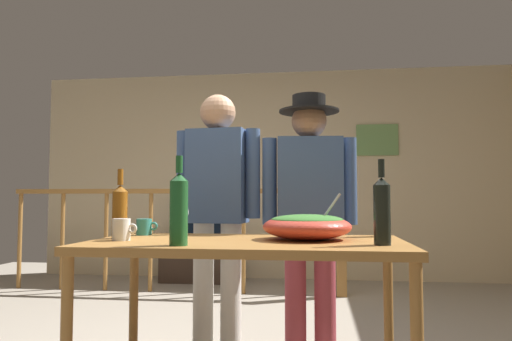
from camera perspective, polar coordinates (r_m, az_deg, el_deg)
back_wall at (r=5.91m, az=1.62°, el=-0.49°), size 5.84×0.10×2.56m
framed_picture at (r=5.91m, az=14.41°, el=3.59°), size 0.49×0.03×0.38m
stair_railing at (r=4.98m, az=-4.41°, el=-6.60°), size 3.59×0.10×1.13m
tv_console at (r=5.75m, az=-6.74°, el=-11.16°), size 0.90×0.40×0.40m
flat_screen_tv at (r=5.67m, az=-6.78°, el=-6.39°), size 0.63×0.12×0.47m
serving_table at (r=2.30m, az=-1.10°, el=-10.20°), size 1.50×0.81×0.78m
salad_bowl at (r=2.33m, az=6.18°, el=-6.60°), size 0.43×0.43×0.23m
wine_glass at (r=2.68m, az=-9.06°, el=-5.15°), size 0.09×0.09×0.17m
wine_bottle_clear at (r=2.60m, az=14.89°, el=-4.97°), size 0.08×0.08×0.31m
wine_bottle_dark at (r=2.12m, az=14.96°, el=-4.58°), size 0.07×0.07×0.37m
wine_bottle_amber at (r=2.49m, az=-16.11°, el=-4.63°), size 0.08×0.08×0.35m
wine_bottle_green at (r=2.06m, az=-9.26°, el=-4.44°), size 0.08×0.08×0.38m
mug_teal at (r=2.68m, az=-13.32°, el=-6.64°), size 0.12×0.08×0.09m
mug_white at (r=2.37m, az=-15.90°, el=-6.86°), size 0.12×0.09×0.10m
person_standing_left at (r=3.00m, az=-4.68°, el=-3.66°), size 0.55×0.25×1.64m
person_standing_right at (r=2.93m, az=6.48°, el=-3.71°), size 0.58×0.37×1.62m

